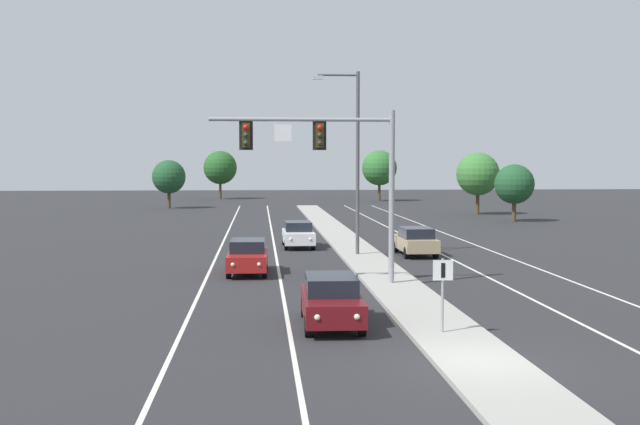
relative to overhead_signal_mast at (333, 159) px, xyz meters
name	(u,v)px	position (x,y,z in m)	size (l,w,h in m)	color
ground_plane	(480,366)	(2.56, -12.87, -5.35)	(260.00, 260.00, 0.00)	#28282B
median_island	(375,268)	(2.56, 5.13, -5.27)	(2.40, 110.00, 0.15)	#9E9B93
lane_stripe_oncoming_center	(276,254)	(-2.14, 12.13, -5.34)	(0.14, 100.00, 0.01)	silver
lane_stripe_receding_center	(438,252)	(7.26, 12.13, -5.34)	(0.14, 100.00, 0.01)	silver
edge_stripe_left	(217,254)	(-5.44, 12.13, -5.34)	(0.14, 100.00, 0.01)	silver
edge_stripe_right	(493,252)	(10.56, 12.13, -5.34)	(0.14, 100.00, 0.01)	silver
overhead_signal_mast	(333,159)	(0.00, 0.00, 0.00)	(7.67, 0.44, 7.20)	gray
median_sign_post	(443,284)	(2.36, -9.56, -3.76)	(0.60, 0.10, 2.20)	gray
street_lamp_median	(354,152)	(2.11, 10.38, 0.45)	(2.58, 0.28, 10.00)	#4C4C51
car_oncoming_darkred	(331,300)	(-0.78, -7.67, -4.53)	(1.89, 4.50, 1.58)	#5B0F14
car_oncoming_red	(248,256)	(-3.61, 4.24, -4.53)	(1.88, 4.50, 1.58)	maroon
car_oncoming_white	(298,234)	(-0.70, 15.36, -4.53)	(1.87, 4.49, 1.58)	silver
car_receding_tan	(415,241)	(5.65, 10.68, -4.53)	(1.88, 4.49, 1.58)	tan
tree_far_right_c	(478,174)	(18.80, 44.37, -1.28)	(4.30, 4.30, 6.23)	#4C3823
tree_far_left_a	(220,168)	(-8.70, 80.35, -0.82)	(4.79, 4.79, 6.93)	#4C3823
tree_far_right_a	(379,168)	(13.22, 72.76, -0.84)	(4.77, 4.77, 6.91)	#4C3823
tree_far_right_b	(514,184)	(19.38, 34.88, -2.04)	(3.50, 3.50, 5.07)	#4C3823
tree_far_left_b	(169,177)	(-13.37, 57.53, -1.74)	(3.82, 3.82, 5.53)	#4C3823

